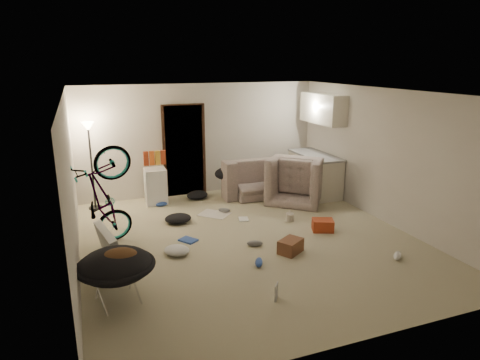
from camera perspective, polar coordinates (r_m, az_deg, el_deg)
name	(u,v)px	position (r m, az deg, el deg)	size (l,w,h in m)	color
floor	(249,240)	(7.45, 1.24, -8.04)	(5.50, 6.00, 0.02)	#B6AD8C
ceiling	(250,92)	(6.84, 1.37, 11.70)	(5.50, 6.00, 0.02)	white
wall_back	(200,139)	(9.83, -5.29, 5.43)	(5.50, 0.02, 2.50)	beige
wall_front	(361,238)	(4.53, 15.80, -7.44)	(5.50, 0.02, 2.50)	beige
wall_left	(70,186)	(6.56, -21.68, -0.79)	(0.02, 6.00, 2.50)	beige
wall_right	(387,157)	(8.44, 18.99, 2.95)	(0.02, 6.00, 2.50)	beige
doorway	(184,151)	(9.74, -7.47, 3.89)	(0.85, 0.10, 2.04)	black
door_trim	(184,151)	(9.71, -7.43, 3.86)	(0.97, 0.04, 2.10)	#331D11
floor_lamp	(90,147)	(9.13, -19.38, 4.19)	(0.28, 0.28, 1.81)	black
kitchen_counter	(315,175)	(10.03, 9.92, 0.72)	(0.60, 1.50, 0.88)	silver
counter_top	(316,155)	(9.92, 10.04, 3.29)	(0.64, 1.54, 0.04)	gray
kitchen_uppers	(323,109)	(9.82, 11.00, 9.34)	(0.38, 1.40, 0.65)	silver
sofa	(265,179)	(9.98, 3.42, 0.16)	(2.21, 0.86, 0.64)	#3B423A
armchair	(298,183)	(9.51, 7.78, -0.44)	(1.14, 1.00, 0.74)	#3B423A
bicycle	(106,219)	(7.42, -17.49, -5.01)	(0.60, 1.73, 0.91)	black
book_asset	(275,302)	(5.69, 4.67, -15.91)	(0.16, 0.22, 0.02)	#AA3819
mini_fridge	(156,186)	(9.35, -11.18, -0.81)	(0.45, 0.45, 0.76)	white
snack_box_0	(146,159)	(9.17, -12.43, 2.80)	(0.10, 0.07, 0.30)	#AA3819
snack_box_1	(152,158)	(9.19, -11.69, 2.87)	(0.10, 0.07, 0.30)	#D4571A
snack_box_2	(157,158)	(9.21, -10.95, 2.93)	(0.10, 0.07, 0.30)	gold
snack_box_3	(163,157)	(9.23, -10.22, 3.00)	(0.10, 0.07, 0.30)	#AA3819
saucer_chair	(116,272)	(5.71, -16.17, -11.71)	(0.99, 0.99, 0.70)	silver
hoodie	(119,258)	(5.60, -15.79, -9.94)	(0.48, 0.40, 0.22)	#52331C
sofa_drape	(227,173)	(9.59, -1.76, 0.88)	(0.56, 0.46, 0.28)	black
tv_box	(111,249)	(6.62, -16.87, -8.82)	(0.11, 0.95, 0.63)	silver
drink_case_a	(291,246)	(6.98, 6.76, -8.75)	(0.39, 0.28, 0.22)	brown
drink_case_b	(323,225)	(7.92, 10.97, -5.93)	(0.37, 0.27, 0.21)	#AA3819
juicer	(290,217)	(8.30, 6.67, -4.86)	(0.15, 0.15, 0.22)	beige
newspaper	(214,214)	(8.64, -3.43, -4.56)	(0.44, 0.58, 0.01)	silver
book_blue	(188,240)	(7.44, -6.92, -7.96)	(0.21, 0.29, 0.03)	#2E4FA8
book_white	(244,219)	(8.33, 0.48, -5.23)	(0.18, 0.24, 0.02)	silver
shoe_0	(162,204)	(9.21, -10.42, -3.20)	(0.25, 0.10, 0.09)	#2E4FA8
shoe_1	(224,210)	(8.72, -2.12, -4.03)	(0.24, 0.10, 0.09)	slate
shoe_2	(259,262)	(6.56, 2.53, -10.90)	(0.27, 0.11, 0.10)	#2E4FA8
shoe_3	(255,243)	(7.18, 1.99, -8.44)	(0.27, 0.11, 0.10)	slate
shoe_4	(397,256)	(7.19, 20.26, -9.44)	(0.27, 0.11, 0.10)	white
clothes_lump_a	(178,218)	(8.26, -8.26, -5.09)	(0.50, 0.43, 0.16)	black
clothes_lump_b	(197,195)	(9.62, -5.71, -2.00)	(0.51, 0.45, 0.16)	black
clothes_lump_c	(177,250)	(6.97, -8.43, -9.25)	(0.42, 0.36, 0.13)	silver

